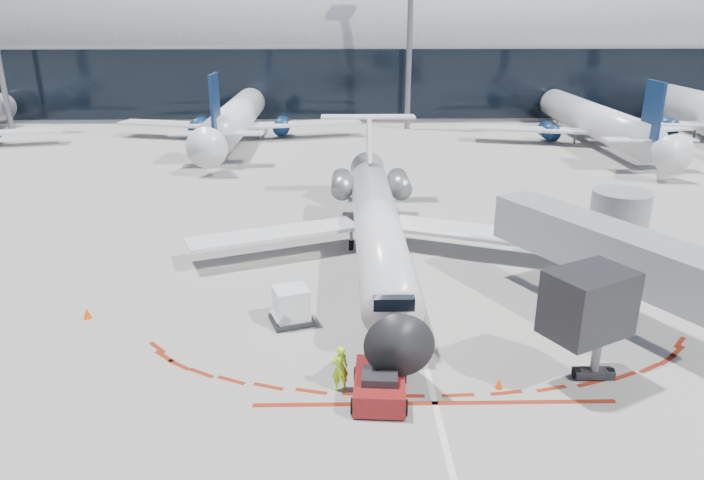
{
  "coord_description": "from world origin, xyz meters",
  "views": [
    {
      "loc": [
        -3.59,
        -31.87,
        14.18
      ],
      "look_at": [
        -2.94,
        1.3,
        2.02
      ],
      "focal_mm": 32.0,
      "sensor_mm": 36.0,
      "label": 1
    }
  ],
  "objects_px": {
    "ramp_worker": "(340,368)",
    "uld_container": "(291,306)",
    "pushback_tug": "(380,385)",
    "regional_jet": "(377,220)"
  },
  "relations": [
    {
      "from": "ramp_worker",
      "to": "uld_container",
      "type": "bearing_deg",
      "value": -88.25
    },
    {
      "from": "ramp_worker",
      "to": "pushback_tug",
      "type": "bearing_deg",
      "value": 138.24
    },
    {
      "from": "pushback_tug",
      "to": "regional_jet",
      "type": "bearing_deg",
      "value": 91.92
    },
    {
      "from": "regional_jet",
      "to": "uld_container",
      "type": "relative_size",
      "value": 11.98
    },
    {
      "from": "ramp_worker",
      "to": "uld_container",
      "type": "xyz_separation_m",
      "value": [
        -2.31,
        5.7,
        -0.07
      ]
    },
    {
      "from": "regional_jet",
      "to": "pushback_tug",
      "type": "bearing_deg",
      "value": -92.68
    },
    {
      "from": "regional_jet",
      "to": "ramp_worker",
      "type": "height_order",
      "value": "regional_jet"
    },
    {
      "from": "regional_jet",
      "to": "uld_container",
      "type": "distance_m",
      "value": 9.76
    },
    {
      "from": "ramp_worker",
      "to": "uld_container",
      "type": "height_order",
      "value": "ramp_worker"
    },
    {
      "from": "pushback_tug",
      "to": "uld_container",
      "type": "distance_m",
      "value": 7.4
    }
  ]
}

